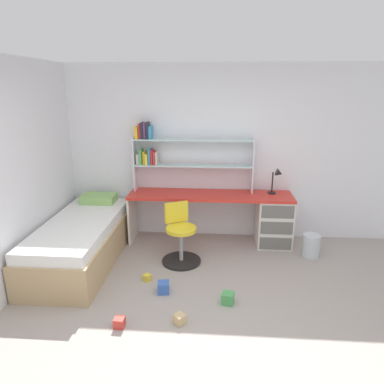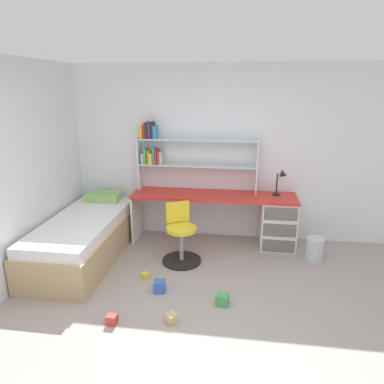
# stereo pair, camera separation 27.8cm
# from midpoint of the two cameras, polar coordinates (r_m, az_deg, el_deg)

# --- Properties ---
(ground_plane) EXTENTS (5.42, 5.86, 0.02)m
(ground_plane) POSITION_cam_midpoint_polar(r_m,az_deg,el_deg) (3.52, 0.66, -23.14)
(ground_plane) COLOR #9E938C
(room_shell) EXTENTS (5.42, 5.86, 2.59)m
(room_shell) POSITION_cam_midpoint_polar(r_m,az_deg,el_deg) (4.20, -14.33, 3.15)
(room_shell) COLOR silver
(room_shell) RESTS_ON ground_plane
(desk) EXTENTS (2.38, 0.55, 0.76)m
(desk) POSITION_cam_midpoint_polar(r_m,az_deg,el_deg) (5.17, 8.71, -3.88)
(desk) COLOR red
(desk) RESTS_ON ground_plane
(bookshelf_hutch) EXTENTS (1.76, 0.22, 1.01)m
(bookshelf_hutch) POSITION_cam_midpoint_polar(r_m,az_deg,el_deg) (5.12, -4.58, 6.56)
(bookshelf_hutch) COLOR silver
(bookshelf_hutch) RESTS_ON desk
(desk_lamp) EXTENTS (0.20, 0.17, 0.38)m
(desk_lamp) POSITION_cam_midpoint_polar(r_m,az_deg,el_deg) (5.10, 12.35, 2.39)
(desk_lamp) COLOR black
(desk_lamp) RESTS_ON desk
(swivel_chair) EXTENTS (0.52, 0.52, 0.79)m
(swivel_chair) POSITION_cam_midpoint_polar(r_m,az_deg,el_deg) (4.65, -3.64, -7.83)
(swivel_chair) COLOR black
(swivel_chair) RESTS_ON ground_plane
(bed_platform) EXTENTS (0.89, 2.03, 0.70)m
(bed_platform) POSITION_cam_midpoint_polar(r_m,az_deg,el_deg) (4.92, -19.17, -7.58)
(bed_platform) COLOR tan
(bed_platform) RESTS_ON ground_plane
(waste_bin) EXTENTS (0.24, 0.24, 0.32)m
(waste_bin) POSITION_cam_midpoint_polar(r_m,az_deg,el_deg) (5.06, 17.48, -8.40)
(waste_bin) COLOR silver
(waste_bin) RESTS_ON ground_plane
(toy_block_blue_0) EXTENTS (0.14, 0.14, 0.13)m
(toy_block_blue_0) POSITION_cam_midpoint_polar(r_m,az_deg,el_deg) (4.12, -6.71, -15.32)
(toy_block_blue_0) COLOR #3860B7
(toy_block_blue_0) RESTS_ON ground_plane
(toy_block_yellow_1) EXTENTS (0.11, 0.11, 0.08)m
(toy_block_yellow_1) POSITION_cam_midpoint_polar(r_m,az_deg,el_deg) (4.38, -9.25, -13.72)
(toy_block_yellow_1) COLOR gold
(toy_block_yellow_1) RESTS_ON ground_plane
(toy_block_green_2) EXTENTS (0.15, 0.15, 0.13)m
(toy_block_green_2) POSITION_cam_midpoint_polar(r_m,az_deg,el_deg) (3.93, 3.79, -17.02)
(toy_block_green_2) COLOR #479E51
(toy_block_green_2) RESTS_ON ground_plane
(toy_block_red_3) EXTENTS (0.10, 0.10, 0.10)m
(toy_block_red_3) POSITION_cam_midpoint_polar(r_m,az_deg,el_deg) (3.71, -14.08, -20.09)
(toy_block_red_3) COLOR red
(toy_block_red_3) RESTS_ON ground_plane
(toy_block_natural_4) EXTENTS (0.14, 0.14, 0.10)m
(toy_block_natural_4) POSITION_cam_midpoint_polar(r_m,az_deg,el_deg) (3.67, -4.36, -20.12)
(toy_block_natural_4) COLOR tan
(toy_block_natural_4) RESTS_ON ground_plane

